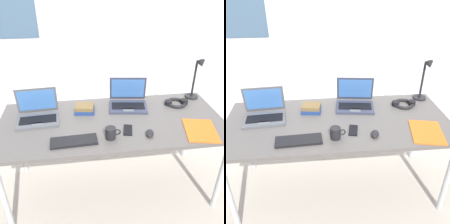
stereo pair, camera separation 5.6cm
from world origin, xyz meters
TOP-DOWN VIEW (x-y plane):
  - ground_plane at (0.00, 0.00)m, footprint 12.00×12.00m
  - wall_back at (-0.00, 1.10)m, footprint 6.00×0.13m
  - desk at (0.00, 0.00)m, footprint 1.80×0.80m
  - desk_lamp at (0.80, 0.28)m, footprint 0.12×0.18m
  - laptop_front_left at (0.17, 0.22)m, footprint 0.36×0.31m
  - laptop_far_corner at (-0.59, 0.10)m, footprint 0.34×0.28m
  - external_keyboard at (-0.30, -0.25)m, footprint 0.34×0.14m
  - computer_mouse at (0.25, -0.24)m, footprint 0.08×0.11m
  - cell_phone at (0.10, -0.16)m, footprint 0.09×0.15m
  - headphones at (0.61, 0.19)m, footprint 0.21×0.18m
  - book_stack at (-0.21, 0.17)m, footprint 0.18×0.15m
  - paper_folder_near_lamp at (0.64, -0.23)m, footprint 0.29×0.35m
  - coffee_mug at (-0.04, -0.23)m, footprint 0.11×0.08m

SIDE VIEW (x-z plane):
  - ground_plane at x=0.00m, z-range 0.00..0.00m
  - desk at x=0.00m, z-range 0.31..1.05m
  - paper_folder_near_lamp at x=0.64m, z-range 0.74..0.75m
  - cell_phone at x=0.10m, z-range 0.74..0.75m
  - external_keyboard at x=-0.30m, z-range 0.74..0.76m
  - headphones at x=0.61m, z-range 0.74..0.78m
  - computer_mouse at x=0.25m, z-range 0.74..0.77m
  - book_stack at x=-0.21m, z-range 0.74..0.80m
  - coffee_mug at x=-0.04m, z-range 0.74..0.83m
  - laptop_front_left at x=0.17m, z-range 0.67..0.91m
  - laptop_far_corner at x=-0.59m, z-range 0.67..0.91m
  - desk_lamp at x=0.80m, z-range 0.74..1.14m
  - wall_back at x=0.00m, z-range 0.00..2.60m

